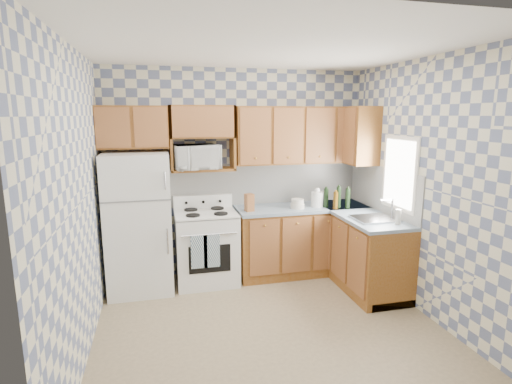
{
  "coord_description": "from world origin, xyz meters",
  "views": [
    {
      "loc": [
        -1.02,
        -3.58,
        2.12
      ],
      "look_at": [
        0.05,
        0.75,
        1.25
      ],
      "focal_mm": 28.0,
      "sensor_mm": 36.0,
      "label": 1
    }
  ],
  "objects_px": {
    "refrigerator": "(139,223)",
    "microwave": "(196,157)",
    "stove_body": "(206,248)",
    "electric_kettle": "(317,199)"
  },
  "relations": [
    {
      "from": "stove_body",
      "to": "microwave",
      "type": "xyz_separation_m",
      "value": [
        -0.09,
        0.1,
        1.15
      ]
    },
    {
      "from": "refrigerator",
      "to": "microwave",
      "type": "xyz_separation_m",
      "value": [
        0.71,
        0.13,
        0.76
      ]
    },
    {
      "from": "electric_kettle",
      "to": "refrigerator",
      "type": "bearing_deg",
      "value": 179.16
    },
    {
      "from": "refrigerator",
      "to": "electric_kettle",
      "type": "bearing_deg",
      "value": -0.84
    },
    {
      "from": "refrigerator",
      "to": "stove_body",
      "type": "relative_size",
      "value": 1.87
    },
    {
      "from": "refrigerator",
      "to": "microwave",
      "type": "distance_m",
      "value": 1.05
    },
    {
      "from": "microwave",
      "to": "refrigerator",
      "type": "bearing_deg",
      "value": 178.12
    },
    {
      "from": "refrigerator",
      "to": "microwave",
      "type": "relative_size",
      "value": 3.07
    },
    {
      "from": "stove_body",
      "to": "microwave",
      "type": "relative_size",
      "value": 1.65
    },
    {
      "from": "stove_body",
      "to": "electric_kettle",
      "type": "bearing_deg",
      "value": -2.28
    }
  ]
}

